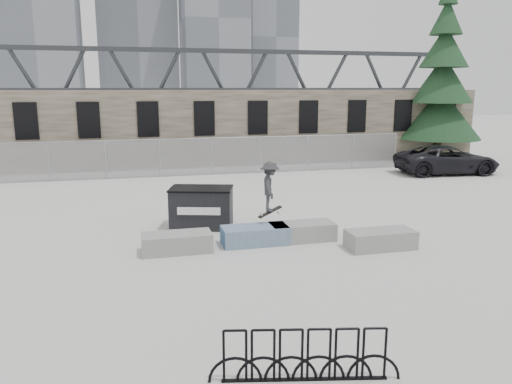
{
  "coord_description": "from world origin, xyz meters",
  "views": [
    {
      "loc": [
        -4.09,
        -14.09,
        4.67
      ],
      "look_at": [
        -0.25,
        1.47,
        1.3
      ],
      "focal_mm": 35.0,
      "sensor_mm": 36.0,
      "label": 1
    }
  ],
  "objects_px": {
    "bike_rack": "(305,356)",
    "skateboarder": "(270,187)",
    "planter_far_left": "(177,242)",
    "spruce_tree": "(442,88)",
    "planter_center_right": "(302,231)",
    "planter_center_left": "(255,235)",
    "dumpster": "(202,207)",
    "suv": "(447,160)",
    "planter_offset": "(381,239)"
  },
  "relations": [
    {
      "from": "planter_center_left",
      "to": "suv",
      "type": "bearing_deg",
      "value": 36.33
    },
    {
      "from": "suv",
      "to": "bike_rack",
      "type": "bearing_deg",
      "value": 145.55
    },
    {
      "from": "planter_far_left",
      "to": "spruce_tree",
      "type": "distance_m",
      "value": 23.9
    },
    {
      "from": "dumpster",
      "to": "planter_far_left",
      "type": "bearing_deg",
      "value": -97.31
    },
    {
      "from": "bike_rack",
      "to": "suv",
      "type": "distance_m",
      "value": 22.14
    },
    {
      "from": "planter_offset",
      "to": "skateboarder",
      "type": "relative_size",
      "value": 1.14
    },
    {
      "from": "suv",
      "to": "planter_offset",
      "type": "bearing_deg",
      "value": 144.02
    },
    {
      "from": "planter_center_right",
      "to": "dumpster",
      "type": "xyz_separation_m",
      "value": [
        -2.83,
        2.23,
        0.39
      ]
    },
    {
      "from": "bike_rack",
      "to": "skateboarder",
      "type": "relative_size",
      "value": 1.76
    },
    {
      "from": "planter_far_left",
      "to": "bike_rack",
      "type": "xyz_separation_m",
      "value": [
        1.43,
        -7.04,
        0.14
      ]
    },
    {
      "from": "planter_far_left",
      "to": "spruce_tree",
      "type": "height_order",
      "value": "spruce_tree"
    },
    {
      "from": "bike_rack",
      "to": "skateboarder",
      "type": "xyz_separation_m",
      "value": [
        1.53,
        7.66,
        1.22
      ]
    },
    {
      "from": "bike_rack",
      "to": "spruce_tree",
      "type": "distance_m",
      "value": 27.89
    },
    {
      "from": "planter_offset",
      "to": "spruce_tree",
      "type": "height_order",
      "value": "spruce_tree"
    },
    {
      "from": "planter_offset",
      "to": "suv",
      "type": "relative_size",
      "value": 0.36
    },
    {
      "from": "planter_offset",
      "to": "dumpster",
      "type": "relative_size",
      "value": 0.85
    },
    {
      "from": "planter_center_left",
      "to": "suv",
      "type": "distance_m",
      "value": 16.48
    },
    {
      "from": "spruce_tree",
      "to": "skateboarder",
      "type": "bearing_deg",
      "value": -137.18
    },
    {
      "from": "dumpster",
      "to": "bike_rack",
      "type": "bearing_deg",
      "value": -71.58
    },
    {
      "from": "planter_center_right",
      "to": "spruce_tree",
      "type": "relative_size",
      "value": 0.17
    },
    {
      "from": "skateboarder",
      "to": "dumpster",
      "type": "bearing_deg",
      "value": 58.69
    },
    {
      "from": "spruce_tree",
      "to": "suv",
      "type": "height_order",
      "value": "spruce_tree"
    },
    {
      "from": "planter_offset",
      "to": "planter_center_right",
      "type": "bearing_deg",
      "value": 146.07
    },
    {
      "from": "dumpster",
      "to": "bike_rack",
      "type": "distance_m",
      "value": 9.49
    },
    {
      "from": "planter_center_right",
      "to": "planter_offset",
      "type": "relative_size",
      "value": 1.0
    },
    {
      "from": "planter_center_left",
      "to": "skateboarder",
      "type": "xyz_separation_m",
      "value": [
        0.59,
        0.45,
        1.36
      ]
    },
    {
      "from": "planter_far_left",
      "to": "planter_center_left",
      "type": "bearing_deg",
      "value": 4.08
    },
    {
      "from": "dumpster",
      "to": "bike_rack",
      "type": "height_order",
      "value": "dumpster"
    },
    {
      "from": "spruce_tree",
      "to": "suv",
      "type": "xyz_separation_m",
      "value": [
        -2.62,
        -4.87,
        -3.85
      ]
    },
    {
      "from": "planter_far_left",
      "to": "planter_offset",
      "type": "bearing_deg",
      "value": -10.84
    },
    {
      "from": "planter_center_right",
      "to": "skateboarder",
      "type": "relative_size",
      "value": 1.14
    },
    {
      "from": "bike_rack",
      "to": "planter_far_left",
      "type": "bearing_deg",
      "value": 101.49
    },
    {
      "from": "planter_center_right",
      "to": "spruce_tree",
      "type": "distance_m",
      "value": 20.93
    },
    {
      "from": "planter_far_left",
      "to": "suv",
      "type": "xyz_separation_m",
      "value": [
        15.64,
        9.93,
        0.47
      ]
    },
    {
      "from": "planter_offset",
      "to": "suv",
      "type": "xyz_separation_m",
      "value": [
        9.77,
        11.06,
        0.47
      ]
    },
    {
      "from": "planter_center_right",
      "to": "suv",
      "type": "xyz_separation_m",
      "value": [
        11.75,
        9.72,
        0.47
      ]
    },
    {
      "from": "planter_center_left",
      "to": "bike_rack",
      "type": "relative_size",
      "value": 0.65
    },
    {
      "from": "spruce_tree",
      "to": "suv",
      "type": "relative_size",
      "value": 2.08
    },
    {
      "from": "planter_far_left",
      "to": "planter_offset",
      "type": "distance_m",
      "value": 5.98
    },
    {
      "from": "planter_offset",
      "to": "spruce_tree",
      "type": "xyz_separation_m",
      "value": [
        12.39,
        15.92,
        4.32
      ]
    },
    {
      "from": "planter_center_right",
      "to": "planter_center_left",
      "type": "bearing_deg",
      "value": -178.4
    },
    {
      "from": "planter_far_left",
      "to": "skateboarder",
      "type": "distance_m",
      "value": 3.32
    },
    {
      "from": "planter_center_left",
      "to": "bike_rack",
      "type": "height_order",
      "value": "bike_rack"
    },
    {
      "from": "planter_center_left",
      "to": "planter_center_right",
      "type": "bearing_deg",
      "value": 1.6
    },
    {
      "from": "planter_center_right",
      "to": "skateboarder",
      "type": "xyz_separation_m",
      "value": [
        -0.93,
        0.41,
        1.36
      ]
    },
    {
      "from": "planter_far_left",
      "to": "suv",
      "type": "relative_size",
      "value": 0.36
    },
    {
      "from": "planter_far_left",
      "to": "bike_rack",
      "type": "distance_m",
      "value": 7.19
    },
    {
      "from": "planter_center_left",
      "to": "skateboarder",
      "type": "bearing_deg",
      "value": 37.26
    },
    {
      "from": "spruce_tree",
      "to": "skateboarder",
      "type": "height_order",
      "value": "spruce_tree"
    },
    {
      "from": "planter_offset",
      "to": "planter_center_left",
      "type": "bearing_deg",
      "value": 159.75
    }
  ]
}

